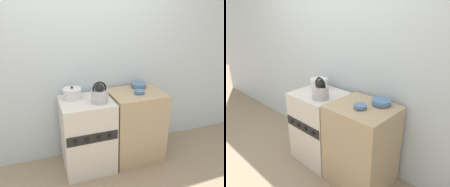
{
  "view_description": "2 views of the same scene",
  "coord_description": "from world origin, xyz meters",
  "views": [
    {
      "loc": [
        -0.47,
        -1.95,
        1.78
      ],
      "look_at": [
        0.29,
        0.23,
        0.93
      ],
      "focal_mm": 35.0,
      "sensor_mm": 36.0,
      "label": 1
    },
    {
      "loc": [
        1.76,
        -1.29,
        1.77
      ],
      "look_at": [
        0.3,
        0.27,
        0.94
      ],
      "focal_mm": 35.0,
      "sensor_mm": 36.0,
      "label": 2
    }
  ],
  "objects": [
    {
      "name": "ground_plane",
      "position": [
        0.0,
        0.0,
        0.0
      ],
      "size": [
        12.0,
        12.0,
        0.0
      ],
      "primitive_type": "plane",
      "color": "gray"
    },
    {
      "name": "wall_back",
      "position": [
        0.0,
        0.62,
        1.25
      ],
      "size": [
        7.0,
        0.06,
        2.5
      ],
      "color": "silver",
      "rests_on": "ground_plane"
    },
    {
      "name": "stove",
      "position": [
        0.0,
        0.26,
        0.43
      ],
      "size": [
        0.58,
        0.55,
        0.87
      ],
      "color": "beige",
      "rests_on": "ground_plane"
    },
    {
      "name": "counter",
      "position": [
        0.62,
        0.28,
        0.44
      ],
      "size": [
        0.63,
        0.55,
        0.89
      ],
      "color": "tan",
      "rests_on": "ground_plane"
    },
    {
      "name": "kettle",
      "position": [
        0.13,
        0.17,
        0.96
      ],
      "size": [
        0.22,
        0.18,
        0.24
      ],
      "color": "#B2B2B7",
      "rests_on": "stove"
    },
    {
      "name": "cooking_pot",
      "position": [
        -0.13,
        0.38,
        0.93
      ],
      "size": [
        0.21,
        0.21,
        0.15
      ],
      "color": "silver",
      "rests_on": "stove"
    },
    {
      "name": "enamel_bowl",
      "position": [
        0.72,
        0.43,
        0.92
      ],
      "size": [
        0.19,
        0.19,
        0.05
      ],
      "color": "#4C729E",
      "rests_on": "counter"
    },
    {
      "name": "small_ceramic_bowl",
      "position": [
        0.63,
        0.22,
        0.91
      ],
      "size": [
        0.12,
        0.12,
        0.04
      ],
      "color": "#4C729E",
      "rests_on": "counter"
    }
  ]
}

